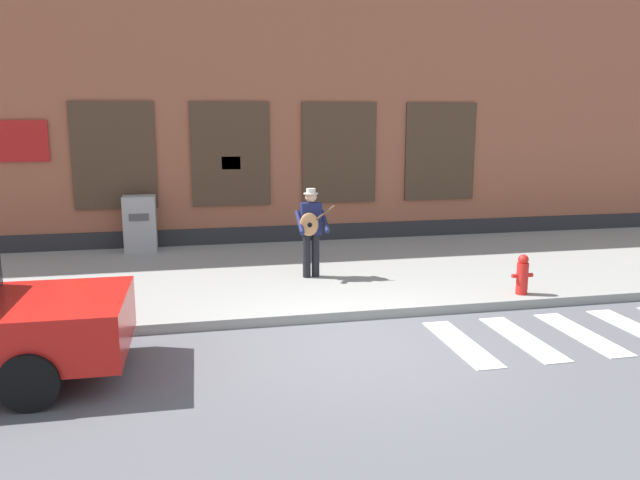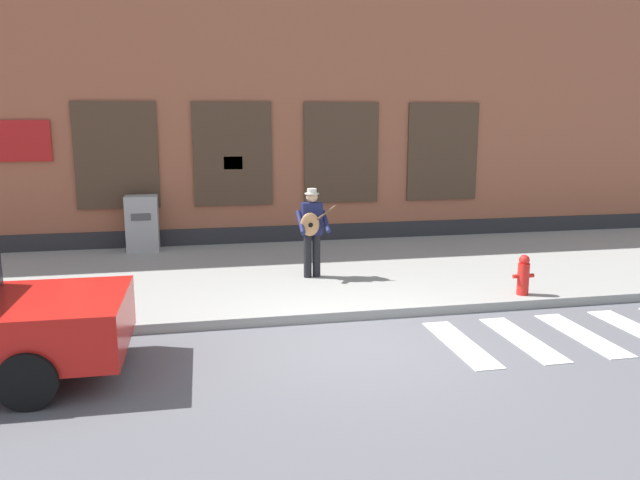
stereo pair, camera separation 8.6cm
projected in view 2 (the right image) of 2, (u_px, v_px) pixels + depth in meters
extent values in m
plane|color=#56565B|center=(362.00, 345.00, 8.80)|extent=(160.00, 160.00, 0.00)
cube|color=gray|center=(311.00, 272.00, 12.57)|extent=(28.00, 5.81, 0.15)
cube|color=#99563D|center=(276.00, 77.00, 16.49)|extent=(28.00, 4.00, 8.40)
cube|color=#28282B|center=(289.00, 237.00, 15.30)|extent=(28.00, 0.04, 0.55)
cube|color=#473323|center=(116.00, 156.00, 14.13)|extent=(1.84, 0.06, 2.42)
cube|color=black|center=(116.00, 156.00, 14.12)|extent=(1.72, 0.03, 2.30)
cube|color=#473323|center=(233.00, 154.00, 14.65)|extent=(1.84, 0.06, 2.42)
cube|color=black|center=(233.00, 154.00, 14.64)|extent=(1.72, 0.03, 2.30)
cube|color=#473323|center=(341.00, 153.00, 15.16)|extent=(1.84, 0.06, 2.42)
cube|color=black|center=(341.00, 153.00, 15.15)|extent=(1.72, 0.03, 2.30)
cube|color=#473323|center=(443.00, 152.00, 15.68)|extent=(1.84, 0.06, 2.42)
cube|color=black|center=(443.00, 152.00, 15.67)|extent=(1.72, 0.03, 2.30)
cube|color=red|center=(17.00, 141.00, 13.65)|extent=(1.40, 0.04, 0.90)
cube|color=yellow|center=(233.00, 163.00, 14.67)|extent=(0.44, 0.02, 0.30)
cube|color=silver|center=(460.00, 344.00, 8.81)|extent=(0.42, 1.90, 0.01)
cube|color=silver|center=(522.00, 339.00, 9.00)|extent=(0.42, 1.90, 0.01)
cube|color=silver|center=(582.00, 335.00, 9.18)|extent=(0.42, 1.90, 0.01)
cube|color=silver|center=(638.00, 330.00, 9.37)|extent=(0.42, 1.90, 0.01)
cube|color=silver|center=(129.00, 302.00, 8.30)|extent=(0.06, 0.24, 0.12)
cube|color=silver|center=(118.00, 330.00, 7.20)|extent=(0.06, 0.24, 0.12)
cylinder|color=black|center=(63.00, 328.00, 8.51)|extent=(0.66, 0.25, 0.66)
cylinder|color=black|center=(28.00, 380.00, 6.82)|extent=(0.66, 0.25, 0.66)
cylinder|color=black|center=(317.00, 255.00, 11.88)|extent=(0.15, 0.15, 0.82)
cylinder|color=black|center=(308.00, 256.00, 11.82)|extent=(0.15, 0.15, 0.82)
cube|color=#191E47|center=(312.00, 219.00, 11.72)|extent=(0.39, 0.24, 0.61)
sphere|color=tan|center=(312.00, 197.00, 11.64)|extent=(0.22, 0.22, 0.22)
cylinder|color=beige|center=(312.00, 194.00, 11.63)|extent=(0.28, 0.28, 0.02)
cylinder|color=beige|center=(312.00, 191.00, 11.62)|extent=(0.18, 0.18, 0.09)
cylinder|color=#191E47|center=(326.00, 221.00, 11.69)|extent=(0.11, 0.51, 0.39)
cylinder|color=#191E47|center=(301.00, 222.00, 11.58)|extent=(0.11, 0.51, 0.39)
ellipsoid|color=#B77F4C|center=(310.00, 224.00, 11.55)|extent=(0.36, 0.13, 0.44)
cylinder|color=black|center=(311.00, 225.00, 11.49)|extent=(0.09, 0.01, 0.09)
cylinder|color=brown|center=(324.00, 214.00, 11.56)|extent=(0.47, 0.06, 0.34)
cube|color=#9E9E9E|center=(142.00, 224.00, 14.12)|extent=(0.71, 0.52, 1.27)
cube|color=#4C4C4C|center=(141.00, 217.00, 13.82)|extent=(0.43, 0.02, 0.16)
cylinder|color=red|center=(523.00, 279.00, 10.68)|extent=(0.20, 0.20, 0.55)
sphere|color=red|center=(524.00, 260.00, 10.61)|extent=(0.18, 0.18, 0.18)
cylinder|color=red|center=(516.00, 276.00, 10.64)|extent=(0.10, 0.07, 0.07)
cylinder|color=red|center=(531.00, 276.00, 10.70)|extent=(0.10, 0.07, 0.07)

